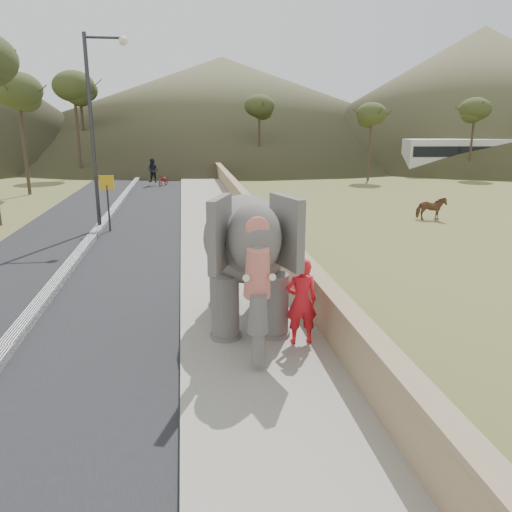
{
  "coord_description": "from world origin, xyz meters",
  "views": [
    {
      "loc": [
        -1.31,
        -9.44,
        4.53
      ],
      "look_at": [
        0.2,
        1.0,
        1.7
      ],
      "focal_mm": 35.0,
      "sensor_mm": 36.0,
      "label": 1
    }
  ],
  "objects": [
    {
      "name": "trees",
      "position": [
        -1.47,
        30.12,
        3.92
      ],
      "size": [
        48.73,
        43.19,
        9.18
      ],
      "color": "#473828",
      "rests_on": "ground"
    },
    {
      "name": "elephant_and_man",
      "position": [
        0.02,
        1.17,
        1.65
      ],
      "size": [
        2.38,
        4.22,
        3.01
      ],
      "color": "slate",
      "rests_on": "ground"
    },
    {
      "name": "walkway",
      "position": [
        0.0,
        10.0,
        0.07
      ],
      "size": [
        3.0,
        120.0,
        0.15
      ],
      "primitive_type": "cube",
      "color": "#9E9687",
      "rests_on": "ground"
    },
    {
      "name": "distant_car",
      "position": [
        18.76,
        34.23,
        0.72
      ],
      "size": [
        4.55,
        3.02,
        1.44
      ],
      "primitive_type": "imported",
      "rotation": [
        0.0,
        0.0,
        1.23
      ],
      "color": "silver",
      "rests_on": "ground"
    },
    {
      "name": "motorcyclist",
      "position": [
        -3.18,
        28.04,
        0.83
      ],
      "size": [
        1.78,
        1.69,
        2.01
      ],
      "color": "maroon",
      "rests_on": "ground"
    },
    {
      "name": "median",
      "position": [
        -5.0,
        10.0,
        0.11
      ],
      "size": [
        0.35,
        120.0,
        0.22
      ],
      "primitive_type": "cube",
      "color": "black",
      "rests_on": "ground"
    },
    {
      "name": "road",
      "position": [
        -5.0,
        10.0,
        0.01
      ],
      "size": [
        7.0,
        120.0,
        0.03
      ],
      "primitive_type": "cube",
      "color": "black",
      "rests_on": "ground"
    },
    {
      "name": "signboard",
      "position": [
        -4.5,
        12.15,
        1.64
      ],
      "size": [
        0.6,
        0.08,
        2.4
      ],
      "color": "#2D2D33",
      "rests_on": "ground"
    },
    {
      "name": "hill_far",
      "position": [
        5.0,
        70.0,
        7.0
      ],
      "size": [
        80.0,
        80.0,
        14.0
      ],
      "primitive_type": "cone",
      "color": "brown",
      "rests_on": "ground"
    },
    {
      "name": "cow",
      "position": [
        10.33,
        12.66,
        0.56
      ],
      "size": [
        1.45,
        0.96,
        1.12
      ],
      "primitive_type": "imported",
      "rotation": [
        0.0,
        0.0,
        1.28
      ],
      "color": "brown",
      "rests_on": "ground"
    },
    {
      "name": "parapet",
      "position": [
        1.65,
        10.0,
        0.55
      ],
      "size": [
        0.3,
        120.0,
        1.1
      ],
      "primitive_type": "cube",
      "color": "tan",
      "rests_on": "ground"
    },
    {
      "name": "lamppost",
      "position": [
        -4.69,
        12.64,
        4.87
      ],
      "size": [
        1.76,
        0.36,
        8.0
      ],
      "color": "#333339",
      "rests_on": "ground"
    },
    {
      "name": "ground",
      "position": [
        0.0,
        0.0,
        0.0
      ],
      "size": [
        160.0,
        160.0,
        0.0
      ],
      "primitive_type": "plane",
      "color": "olive",
      "rests_on": "ground"
    },
    {
      "name": "bus_white",
      "position": [
        23.75,
        32.58,
        1.55
      ],
      "size": [
        11.21,
        3.73,
        3.1
      ],
      "primitive_type": "cube",
      "rotation": [
        0.0,
        0.0,
        1.46
      ],
      "color": "silver",
      "rests_on": "ground"
    },
    {
      "name": "hill_right",
      "position": [
        36.0,
        52.0,
        8.0
      ],
      "size": [
        56.0,
        56.0,
        16.0
      ],
      "primitive_type": "cone",
      "color": "brown",
      "rests_on": "ground"
    }
  ]
}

